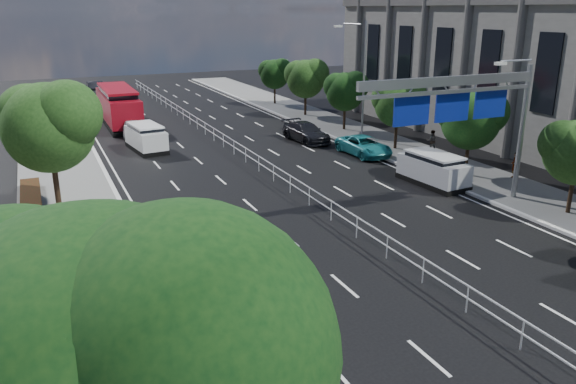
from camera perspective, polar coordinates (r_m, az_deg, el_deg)
ground at (r=19.48m, az=20.77°, el=-13.55°), size 160.00×160.00×0.00m
median_fence at (r=37.19m, az=-3.95°, el=3.55°), size 0.05×85.00×1.02m
hedge_near at (r=18.85m, az=-24.06°, el=-13.84°), size 1.00×36.00×0.44m
toilet_sign at (r=13.30m, az=-14.63°, el=-13.78°), size 1.62×0.18×4.34m
overhead_gantry at (r=29.02m, az=17.69°, el=8.87°), size 10.24×0.38×7.45m
streetlight_far at (r=44.03m, az=7.42°, el=11.91°), size 2.78×2.40×9.00m
civic_hall at (r=49.29m, az=23.58°, el=12.48°), size 14.40×36.00×14.35m
near_tree_big at (r=8.15m, az=-18.43°, el=-17.05°), size 5.72×5.33×7.71m
near_tree_back at (r=29.71m, az=-23.07°, el=6.52°), size 4.84×4.51×6.69m
far_tree_d at (r=35.55m, az=18.17°, el=7.24°), size 3.85×3.59×5.34m
far_tree_e at (r=41.33m, az=11.16°, el=9.01°), size 3.63×3.38×5.13m
far_tree_f at (r=47.58m, az=5.89°, el=10.33°), size 3.52×3.28×5.02m
far_tree_g at (r=54.11m, az=1.86°, el=11.63°), size 3.96×3.69×5.45m
far_tree_h at (r=60.93m, az=-1.33°, el=12.04°), size 3.41×3.18×4.91m
white_minivan at (r=42.22m, az=-14.23°, el=5.38°), size 2.44×4.64×1.93m
red_bus at (r=52.59m, az=-16.86°, el=8.44°), size 2.70×11.03×3.29m
near_car_silver at (r=47.29m, az=-15.53°, el=6.30°), size 1.99×4.27×1.42m
near_car_dark at (r=71.81m, az=-19.01°, el=9.94°), size 1.93×5.22×1.70m
silver_minivan at (r=33.91m, az=14.54°, el=2.25°), size 2.25×4.61×1.86m
parked_car_teal at (r=39.99m, az=7.72°, el=4.67°), size 2.42×4.90×1.34m
parked_car_dark at (r=43.91m, az=1.84°, el=6.10°), size 2.47×5.14×1.44m
pedestrian_a at (r=36.44m, az=22.02°, el=2.57°), size 0.67×0.62×1.54m
pedestrian_b at (r=41.41m, az=14.40°, el=5.07°), size 0.94×0.87×1.54m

